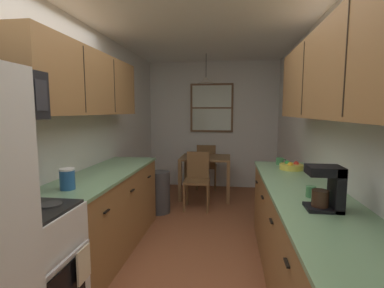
# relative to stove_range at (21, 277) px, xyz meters

# --- Properties ---
(ground_plane) EXTENTS (12.00, 12.00, 0.00)m
(ground_plane) POSITION_rel_stove_range_xyz_m (0.99, 1.57, -0.47)
(ground_plane) COLOR brown
(wall_left) EXTENTS (0.10, 9.00, 2.55)m
(wall_left) POSITION_rel_stove_range_xyz_m (-0.36, 1.57, 0.80)
(wall_left) COLOR silver
(wall_left) RESTS_ON ground
(wall_right) EXTENTS (0.10, 9.00, 2.55)m
(wall_right) POSITION_rel_stove_range_xyz_m (2.34, 1.57, 0.80)
(wall_right) COLOR silver
(wall_right) RESTS_ON ground
(wall_back) EXTENTS (4.40, 0.10, 2.55)m
(wall_back) POSITION_rel_stove_range_xyz_m (0.99, 4.22, 0.80)
(wall_back) COLOR silver
(wall_back) RESTS_ON ground
(ceiling_slab) EXTENTS (4.40, 9.00, 0.08)m
(ceiling_slab) POSITION_rel_stove_range_xyz_m (0.99, 1.57, 2.12)
(ceiling_slab) COLOR white
(stove_range) EXTENTS (0.66, 0.62, 1.10)m
(stove_range) POSITION_rel_stove_range_xyz_m (0.00, 0.00, 0.00)
(stove_range) COLOR white
(stove_range) RESTS_ON ground
(counter_left) EXTENTS (0.64, 1.96, 0.90)m
(counter_left) POSITION_rel_stove_range_xyz_m (-0.01, 1.29, -0.02)
(counter_left) COLOR olive
(counter_left) RESTS_ON ground
(upper_cabinets_left) EXTENTS (0.33, 2.04, 0.65)m
(upper_cabinets_left) POSITION_rel_stove_range_xyz_m (-0.15, 1.24, 1.38)
(upper_cabinets_left) COLOR olive
(counter_right) EXTENTS (0.64, 3.11, 0.90)m
(counter_right) POSITION_rel_stove_range_xyz_m (1.99, 0.62, -0.02)
(counter_right) COLOR olive
(counter_right) RESTS_ON ground
(upper_cabinets_right) EXTENTS (0.33, 2.79, 0.68)m
(upper_cabinets_right) POSITION_rel_stove_range_xyz_m (2.13, 0.57, 1.37)
(upper_cabinets_right) COLOR olive
(dining_table) EXTENTS (0.88, 0.70, 0.74)m
(dining_table) POSITION_rel_stove_range_xyz_m (0.92, 3.39, 0.14)
(dining_table) COLOR brown
(dining_table) RESTS_ON ground
(dining_chair_near) EXTENTS (0.41, 0.41, 0.90)m
(dining_chair_near) POSITION_rel_stove_range_xyz_m (0.84, 2.83, 0.03)
(dining_chair_near) COLOR brown
(dining_chair_near) RESTS_ON ground
(dining_chair_far) EXTENTS (0.40, 0.40, 0.90)m
(dining_chair_far) POSITION_rel_stove_range_xyz_m (0.89, 3.95, 0.03)
(dining_chair_far) COLOR brown
(dining_chair_far) RESTS_ON ground
(pendant_light) EXTENTS (0.29, 0.29, 0.51)m
(pendant_light) POSITION_rel_stove_range_xyz_m (0.92, 3.39, 1.62)
(pendant_light) COLOR black
(back_window) EXTENTS (0.86, 0.05, 0.98)m
(back_window) POSITION_rel_stove_range_xyz_m (0.98, 4.14, 1.15)
(back_window) COLOR brown
(trash_bin) EXTENTS (0.32, 0.32, 0.64)m
(trash_bin) POSITION_rel_stove_range_xyz_m (0.29, 2.52, -0.15)
(trash_bin) COLOR #3F3F42
(trash_bin) RESTS_ON ground
(storage_canister) EXTENTS (0.13, 0.13, 0.18)m
(storage_canister) POSITION_rel_stove_range_xyz_m (-0.01, 0.59, 0.52)
(storage_canister) COLOR #265999
(storage_canister) RESTS_ON counter_left
(dish_towel) EXTENTS (0.02, 0.16, 0.24)m
(dish_towel) POSITION_rel_stove_range_xyz_m (0.35, 0.15, 0.03)
(dish_towel) COLOR beige
(coffee_maker) EXTENTS (0.22, 0.18, 0.30)m
(coffee_maker) POSITION_rel_stove_range_xyz_m (2.01, 0.36, 0.59)
(coffee_maker) COLOR black
(coffee_maker) RESTS_ON counter_right
(mug_by_coffeemaker) EXTENTS (0.13, 0.09, 0.09)m
(mug_by_coffeemaker) POSITION_rel_stove_range_xyz_m (1.97, 1.97, 0.47)
(mug_by_coffeemaker) COLOR #3F7F4C
(mug_by_coffeemaker) RESTS_ON counter_right
(mug_spare) EXTENTS (0.11, 0.07, 0.09)m
(mug_spare) POSITION_rel_stove_range_xyz_m (1.98, 0.64, 0.47)
(mug_spare) COLOR #3F7F4C
(mug_spare) RESTS_ON counter_right
(fruit_bowl) EXTENTS (0.26, 0.26, 0.09)m
(fruit_bowl) POSITION_rel_stove_range_xyz_m (2.05, 1.69, 0.47)
(fruit_bowl) COLOR #E5D14C
(fruit_bowl) RESTS_ON counter_right
(table_serving_bowl) EXTENTS (0.21, 0.21, 0.06)m
(table_serving_bowl) POSITION_rel_stove_range_xyz_m (0.85, 3.30, 0.30)
(table_serving_bowl) COLOR #E0D14C
(table_serving_bowl) RESTS_ON dining_table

